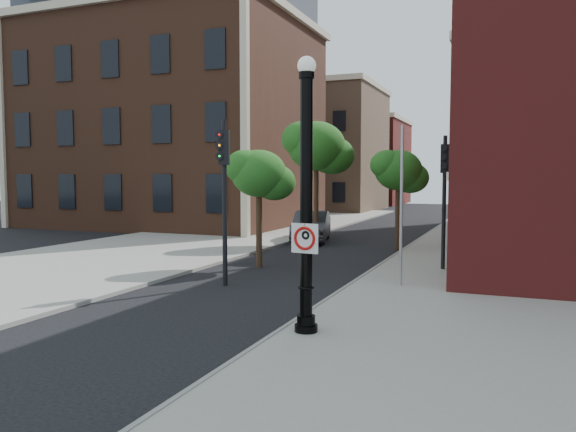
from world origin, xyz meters
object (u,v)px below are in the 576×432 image
at_px(traffic_signal_left, 224,174).
at_px(traffic_signal_right, 444,181).
at_px(lamppost, 306,210).
at_px(no_parking_sign, 305,238).
at_px(parked_car, 311,226).

xyz_separation_m(traffic_signal_left, traffic_signal_right, (6.17, 5.20, -0.22)).
bearing_deg(traffic_signal_left, traffic_signal_right, 18.42).
xyz_separation_m(lamppost, traffic_signal_right, (1.78, 9.58, 0.55)).
relative_size(no_parking_sign, traffic_signal_left, 0.12).
bearing_deg(lamppost, no_parking_sign, -81.59).
bearing_deg(lamppost, traffic_signal_right, 79.47).
relative_size(no_parking_sign, parked_car, 0.13).
distance_m(lamppost, traffic_signal_right, 9.76).
bearing_deg(traffic_signal_right, no_parking_sign, -107.06).
distance_m(lamppost, traffic_signal_left, 6.25).
bearing_deg(traffic_signal_right, traffic_signal_left, -146.74).
relative_size(parked_car, traffic_signal_left, 0.93).
height_order(parked_car, traffic_signal_left, traffic_signal_left).
bearing_deg(parked_car, no_parking_sign, -84.41).
height_order(parked_car, traffic_signal_right, traffic_signal_right).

